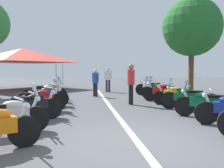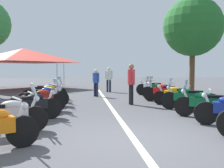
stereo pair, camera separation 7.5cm
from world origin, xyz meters
TOP-DOWN VIEW (x-y plane):
  - ground_plane at (0.00, 0.00)m, footprint 80.00×80.00m
  - lane_centre_stripe at (4.20, 0.00)m, footprint 18.42×0.16m
  - motorcycle_left_row_1 at (0.85, 2.93)m, footprint 0.93×1.95m
  - motorcycle_left_row_2 at (2.34, 2.69)m, footprint 1.14×1.83m
  - motorcycle_left_row_3 at (3.65, 2.66)m, footprint 1.09×1.87m
  - motorcycle_left_row_4 at (4.94, 2.71)m, footprint 1.02×2.03m
  - motorcycle_left_row_5 at (6.26, 2.81)m, footprint 1.02×1.95m
  - motorcycle_left_row_6 at (7.52, 2.91)m, footprint 1.01×1.85m
  - motorcycle_right_row_2 at (2.17, -2.78)m, footprint 1.35×1.81m
  - motorcycle_right_row_3 at (3.62, -2.81)m, footprint 1.29×1.90m
  - motorcycle_right_row_4 at (4.93, -2.89)m, footprint 1.13×1.95m
  - motorcycle_right_row_5 at (6.09, -2.69)m, footprint 1.25×1.82m
  - motorcycle_right_row_6 at (7.41, -2.84)m, footprint 1.26×1.69m
  - motorcycle_right_row_7 at (8.87, -2.92)m, footprint 1.31×1.75m
  - bystander_1 at (8.75, 0.41)m, footprint 0.44×0.36m
  - bystander_2 at (5.38, -0.96)m, footprint 0.53×0.32m
  - bystander_3 at (11.48, -0.60)m, footprint 0.32×0.52m
  - roadside_tree_0 at (9.27, -5.52)m, footprint 3.58×3.58m
  - event_tent at (14.89, 5.82)m, footprint 6.47×6.47m

SIDE VIEW (x-z plane):
  - ground_plane at x=0.00m, z-range 0.00..0.00m
  - lane_centre_stripe at x=4.20m, z-range 0.00..0.01m
  - motorcycle_right_row_4 at x=4.93m, z-range -0.04..0.94m
  - motorcycle_left_row_6 at x=7.52m, z-range -0.14..1.06m
  - motorcycle_left_row_2 at x=2.34m, z-range -0.04..0.96m
  - motorcycle_right_row_6 at x=7.41m, z-range -0.14..1.06m
  - motorcycle_left_row_4 at x=4.94m, z-range -0.04..0.96m
  - motorcycle_left_row_1 at x=0.85m, z-range -0.14..1.07m
  - motorcycle_right_row_7 at x=8.87m, z-range -0.04..0.98m
  - motorcycle_right_row_2 at x=2.17m, z-range -0.14..1.08m
  - motorcycle_left_row_3 at x=3.65m, z-range -0.14..1.09m
  - motorcycle_left_row_5 at x=6.26m, z-range -0.14..1.09m
  - motorcycle_right_row_5 at x=6.09m, z-range -0.14..1.09m
  - motorcycle_right_row_3 at x=3.62m, z-range -0.14..1.09m
  - bystander_1 at x=8.75m, z-range 0.13..1.69m
  - bystander_3 at x=11.48m, z-range 0.14..1.83m
  - bystander_2 at x=5.38m, z-range 0.16..1.95m
  - event_tent at x=14.89m, z-range 1.05..4.25m
  - roadside_tree_0 at x=9.27m, z-range 1.16..7.09m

